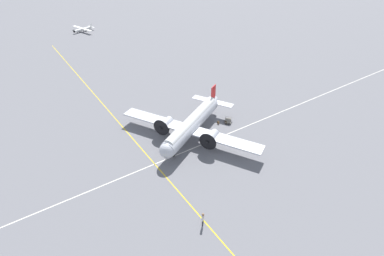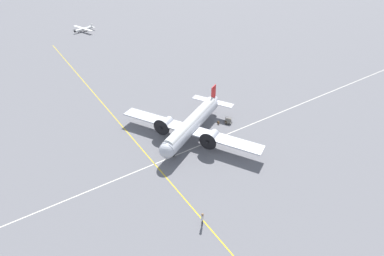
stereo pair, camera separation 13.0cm
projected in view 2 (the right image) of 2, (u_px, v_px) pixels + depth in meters
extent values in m
plane|color=slate|center=(192.00, 136.00, 48.76)|extent=(300.00, 300.00, 0.00)
cube|color=gold|center=(146.00, 154.00, 44.90)|extent=(120.00, 0.16, 0.01)
cube|color=silver|center=(202.00, 145.00, 46.81)|extent=(0.16, 120.00, 0.01)
cylinder|color=silver|center=(192.00, 124.00, 47.48)|extent=(9.40, 14.49, 2.38)
cylinder|color=white|center=(192.00, 121.00, 47.12)|extent=(8.42, 13.50, 1.67)
sphere|color=silver|center=(167.00, 150.00, 41.88)|extent=(2.26, 2.26, 2.26)
cylinder|color=silver|center=(212.00, 103.00, 53.02)|extent=(2.58, 3.23, 1.31)
cube|color=red|center=(213.00, 93.00, 52.50)|extent=(0.93, 1.53, 2.74)
cube|color=silver|center=(213.00, 101.00, 53.23)|extent=(7.40, 4.97, 0.10)
cube|color=silver|center=(189.00, 129.00, 46.83)|extent=(22.07, 13.57, 0.20)
cylinder|color=silver|center=(212.00, 137.00, 45.07)|extent=(2.40, 2.91, 1.31)
cylinder|color=black|center=(208.00, 142.00, 44.02)|extent=(2.43, 1.36, 2.75)
sphere|color=black|center=(207.00, 142.00, 43.92)|extent=(0.46, 0.46, 0.46)
cylinder|color=silver|center=(166.00, 123.00, 48.18)|extent=(2.40, 2.91, 1.31)
cylinder|color=black|center=(161.00, 128.00, 47.13)|extent=(2.43, 1.36, 2.75)
sphere|color=black|center=(161.00, 128.00, 47.04)|extent=(0.46, 0.46, 0.46)
cylinder|color=#4C4C51|center=(212.00, 141.00, 45.81)|extent=(0.18, 0.18, 0.94)
cylinder|color=black|center=(212.00, 144.00, 46.07)|extent=(0.79, 1.11, 1.10)
cylinder|color=#4C4C51|center=(167.00, 128.00, 48.93)|extent=(0.18, 0.18, 0.94)
cylinder|color=black|center=(167.00, 130.00, 49.19)|extent=(0.79, 1.11, 1.10)
cylinder|color=#4C4C51|center=(173.00, 152.00, 43.95)|extent=(0.14, 0.14, 0.87)
cylinder|color=black|center=(173.00, 155.00, 44.19)|extent=(0.49, 0.70, 0.70)
cylinder|color=#2D2D33|center=(203.00, 221.00, 34.05)|extent=(0.13, 0.13, 0.89)
cylinder|color=#2D2D33|center=(202.00, 223.00, 33.84)|extent=(0.13, 0.13, 0.89)
cube|color=white|center=(202.00, 217.00, 33.51)|extent=(0.42, 0.46, 0.67)
sphere|color=#8C6647|center=(202.00, 214.00, 33.25)|extent=(0.30, 0.30, 0.30)
cylinder|color=white|center=(203.00, 216.00, 33.74)|extent=(0.10, 0.10, 0.63)
cylinder|color=white|center=(202.00, 219.00, 33.32)|extent=(0.10, 0.10, 0.63)
cube|color=maroon|center=(203.00, 217.00, 33.44)|extent=(0.04, 0.05, 0.43)
cube|color=brown|center=(218.00, 123.00, 51.63)|extent=(0.39, 0.15, 0.50)
cube|color=#4A3520|center=(218.00, 121.00, 51.48)|extent=(0.14, 0.11, 0.02)
cube|color=#47331E|center=(226.00, 122.00, 51.74)|extent=(0.46, 0.14, 0.42)
cube|color=#312315|center=(226.00, 121.00, 51.60)|extent=(0.17, 0.10, 0.02)
cube|color=#6B665B|center=(228.00, 121.00, 52.04)|extent=(2.04, 1.95, 0.04)
cube|color=#6B665B|center=(228.00, 117.00, 52.61)|extent=(0.71, 0.83, 0.04)
cylinder|color=#6B665B|center=(231.00, 118.00, 52.63)|extent=(0.04, 0.04, 0.22)
cylinder|color=#6B665B|center=(226.00, 117.00, 52.72)|extent=(0.04, 0.04, 0.22)
cylinder|color=black|center=(231.00, 124.00, 51.53)|extent=(0.25, 0.23, 0.28)
cylinder|color=black|center=(226.00, 123.00, 51.61)|extent=(0.25, 0.23, 0.28)
cylinder|color=black|center=(231.00, 120.00, 52.65)|extent=(0.25, 0.23, 0.28)
cylinder|color=black|center=(226.00, 119.00, 52.73)|extent=(0.25, 0.23, 0.28)
cylinder|color=white|center=(84.00, 29.00, 97.62)|extent=(2.70, 6.37, 0.79)
sphere|color=black|center=(75.00, 31.00, 95.44)|extent=(0.71, 0.71, 0.71)
cube|color=white|center=(83.00, 28.00, 97.19)|extent=(9.50, 3.88, 0.08)
cube|color=white|center=(92.00, 25.00, 99.31)|extent=(0.23, 0.56, 1.02)
cube|color=white|center=(92.00, 27.00, 99.59)|extent=(3.15, 1.43, 0.04)
cylinder|color=black|center=(78.00, 33.00, 96.47)|extent=(0.16, 0.29, 0.28)
cylinder|color=#4C4C51|center=(78.00, 32.00, 96.41)|extent=(0.06, 0.06, 0.21)
cylinder|color=black|center=(87.00, 31.00, 97.81)|extent=(0.16, 0.29, 0.28)
cylinder|color=#4C4C51|center=(87.00, 31.00, 97.76)|extent=(0.06, 0.06, 0.21)
cylinder|color=black|center=(84.00, 30.00, 98.56)|extent=(0.16, 0.29, 0.28)
cylinder|color=#4C4C51|center=(84.00, 30.00, 98.50)|extent=(0.06, 0.06, 0.21)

